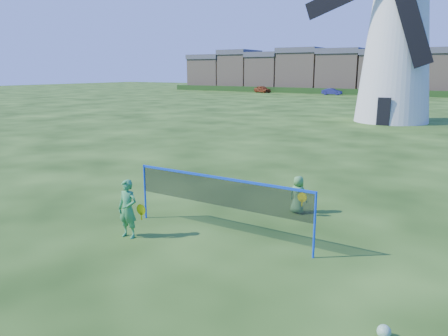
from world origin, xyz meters
The scene contains 10 objects.
ground centered at (0.00, 0.00, 0.00)m, with size 220.00×220.00×0.00m, color black.
windmill centered at (-0.79, 27.68, 6.07)m, with size 13.82×5.77×18.05m.
badminton_net centered at (0.72, -0.54, 1.14)m, with size 5.05×0.05×1.55m.
player_girl centered at (-1.16, -1.85, 0.74)m, with size 0.70×0.40×1.49m.
player_boy centered at (1.71, 2.17, 0.56)m, with size 0.66×0.45×1.12m.
play_ball centered at (5.22, -2.76, 0.11)m, with size 0.22×0.22×0.22m, color green.
terraced_houses centered at (-25.90, 72.00, 4.00)m, with size 52.46×8.40×8.37m.
hedge centered at (-22.00, 66.00, 0.50)m, with size 62.00×0.80×1.00m, color #193814.
car_left centered at (-31.13, 63.90, 0.64)m, with size 1.50×3.74×1.27m, color maroon.
car_right centered at (-17.55, 63.50, 0.56)m, with size 1.18×3.37×1.11m, color navy.
Camera 1 is at (6.26, -9.12, 4.11)m, focal length 34.17 mm.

